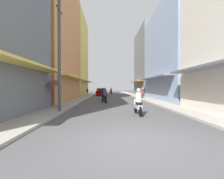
% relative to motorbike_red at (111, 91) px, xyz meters
% --- Properties ---
extents(ground_plane, '(114.14, 114.14, 0.00)m').
position_rel_motorbike_red_xyz_m(ground_plane, '(0.03, -12.16, -0.70)').
color(ground_plane, '#4C4C4F').
extents(sidewalk_left, '(1.72, 59.88, 0.12)m').
position_rel_motorbike_red_xyz_m(sidewalk_left, '(-4.42, -12.16, -0.64)').
color(sidewalk_left, '#9E9991').
rests_on(sidewalk_left, ground).
extents(sidewalk_right, '(1.72, 59.88, 0.12)m').
position_rel_motorbike_red_xyz_m(sidewalk_right, '(4.48, -12.16, -0.64)').
color(sidewalk_right, '#ADA89E').
rests_on(sidewalk_right, ground).
extents(building_left_mid, '(7.05, 12.68, 17.53)m').
position_rel_motorbike_red_xyz_m(building_left_mid, '(-8.28, -18.44, 8.06)').
color(building_left_mid, '#D88C4C').
rests_on(building_left_mid, ground).
extents(building_left_far, '(7.05, 11.04, 15.52)m').
position_rel_motorbike_red_xyz_m(building_left_far, '(-8.28, -5.96, 7.05)').
color(building_left_far, '#EFD159').
rests_on(building_left_far, ground).
extents(building_right_mid, '(7.05, 12.52, 11.53)m').
position_rel_motorbike_red_xyz_m(building_right_mid, '(8.34, -18.59, 5.05)').
color(building_right_mid, '#8CA5CC').
rests_on(building_right_mid, ground).
extents(building_right_far, '(7.05, 10.89, 12.92)m').
position_rel_motorbike_red_xyz_m(building_right_far, '(8.34, -6.33, 5.75)').
color(building_right_far, slate).
rests_on(building_right_far, ground).
extents(motorbike_red, '(0.68, 1.77, 1.58)m').
position_rel_motorbike_red_xyz_m(motorbike_red, '(0.00, 0.00, 0.00)').
color(motorbike_red, black).
rests_on(motorbike_red, ground).
extents(motorbike_silver, '(0.55, 1.81, 1.58)m').
position_rel_motorbike_red_xyz_m(motorbike_silver, '(1.06, -29.30, 0.00)').
color(motorbike_silver, black).
rests_on(motorbike_silver, ground).
extents(motorbike_black, '(0.70, 1.76, 1.58)m').
position_rel_motorbike_red_xyz_m(motorbike_black, '(-1.11, -21.66, 0.00)').
color(motorbike_black, black).
rests_on(motorbike_black, ground).
extents(motorbike_white, '(0.55, 1.81, 1.58)m').
position_rel_motorbike_red_xyz_m(motorbike_white, '(-1.99, 1.89, 0.00)').
color(motorbike_white, black).
rests_on(motorbike_white, ground).
extents(motorbike_blue, '(0.60, 1.79, 1.58)m').
position_rel_motorbike_red_xyz_m(motorbike_blue, '(-1.19, -17.10, 0.00)').
color(motorbike_blue, black).
rests_on(motorbike_blue, ground).
extents(parked_car, '(2.15, 4.25, 1.45)m').
position_rel_motorbike_red_xyz_m(parked_car, '(-1.92, -6.45, 0.04)').
color(parked_car, '#8C0000').
rests_on(parked_car, ground).
extents(pedestrian_foreground, '(0.34, 0.34, 1.56)m').
position_rel_motorbike_red_xyz_m(pedestrian_foreground, '(-4.60, -7.65, 0.07)').
color(pedestrian_foreground, beige).
rests_on(pedestrian_foreground, ground).
extents(pedestrian_crossing, '(0.44, 0.44, 1.61)m').
position_rel_motorbike_red_xyz_m(pedestrian_crossing, '(4.20, -15.72, 0.20)').
color(pedestrian_crossing, '#262628').
rests_on(pedestrian_crossing, ground).
extents(vendor_umbrella, '(2.09, 2.09, 2.20)m').
position_rel_motorbike_red_xyz_m(vendor_umbrella, '(-4.76, -26.02, 1.27)').
color(vendor_umbrella, '#99999E').
rests_on(vendor_umbrella, ground).
extents(utility_pole, '(0.20, 1.20, 7.17)m').
position_rel_motorbike_red_xyz_m(utility_pole, '(-3.81, -28.40, 2.96)').
color(utility_pole, '#4C4C4F').
rests_on(utility_pole, ground).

